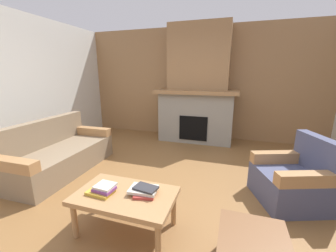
% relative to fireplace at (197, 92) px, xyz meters
% --- Properties ---
extents(ground, '(9.00, 9.00, 0.00)m').
position_rel_fireplace_xyz_m(ground, '(0.00, -2.62, -1.16)').
color(ground, brown).
extents(wall_back_wood_panel, '(6.00, 0.12, 2.70)m').
position_rel_fireplace_xyz_m(wall_back_wood_panel, '(0.00, 0.38, 0.19)').
color(wall_back_wood_panel, '#997047').
rests_on(wall_back_wood_panel, ground).
extents(fireplace, '(1.90, 0.82, 2.70)m').
position_rel_fireplace_xyz_m(fireplace, '(0.00, 0.00, 0.00)').
color(fireplace, gray).
rests_on(fireplace, ground).
extents(couch, '(0.88, 1.82, 0.85)m').
position_rel_fireplace_xyz_m(couch, '(-1.90, -2.40, -0.88)').
color(couch, '#847056').
rests_on(couch, ground).
extents(armchair, '(0.97, 0.97, 0.85)m').
position_rel_fireplace_xyz_m(armchair, '(1.65, -2.19, -0.87)').
color(armchair, '#474C6B').
rests_on(armchair, ground).
extents(coffee_table, '(1.00, 0.60, 0.43)m').
position_rel_fireplace_xyz_m(coffee_table, '(-0.13, -3.30, -0.79)').
color(coffee_table, '#A87A4C').
rests_on(coffee_table, ground).
extents(book_stack_near_edge, '(0.27, 0.22, 0.08)m').
position_rel_fireplace_xyz_m(book_stack_near_edge, '(-0.34, -3.36, -0.70)').
color(book_stack_near_edge, gold).
rests_on(book_stack_near_edge, coffee_table).
extents(book_stack_center, '(0.30, 0.25, 0.08)m').
position_rel_fireplace_xyz_m(book_stack_center, '(0.06, -3.24, -0.70)').
color(book_stack_center, '#B23833').
rests_on(book_stack_center, coffee_table).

